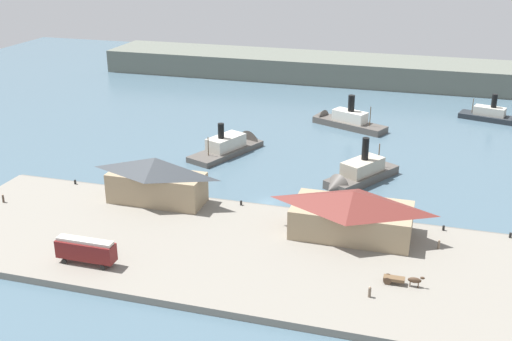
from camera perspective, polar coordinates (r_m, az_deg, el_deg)
name	(u,v)px	position (r m, az deg, el deg)	size (l,w,h in m)	color
ground_plane	(269,202)	(125.44, 1.15, -2.92)	(320.00, 320.00, 0.00)	#476070
quay_promenade	(234,251)	(106.32, -2.02, -7.31)	(110.00, 36.00, 1.20)	gray
seawall_edge	(264,207)	(122.07, 0.71, -3.37)	(110.00, 0.80, 1.00)	#666159
ferry_shed_central_terminal	(156,180)	(122.53, -9.05, -0.82)	(18.97, 7.59, 9.18)	#998466
ferry_shed_west_terminal	(352,213)	(109.92, 8.74, -3.81)	(20.89, 11.38, 8.07)	#998466
street_tram	(86,250)	(103.71, -15.23, -6.95)	(9.84, 2.56, 4.32)	maroon
horse_cart	(402,279)	(97.89, 13.12, -9.62)	(6.02, 1.36, 1.87)	brown
pedestrian_walking_east	(439,245)	(109.68, 16.30, -6.49)	(0.41, 0.41, 1.64)	#6B5B4C
pedestrian_near_west_shed	(370,292)	(94.10, 10.30, -10.83)	(0.44, 0.44, 1.78)	#6B5B4C
pedestrian_by_tram	(3,199)	(131.81, -22.02, -2.39)	(0.42, 0.42, 1.71)	#4C3D33
mooring_post_east	(75,182)	(136.25, -16.13, -1.01)	(0.44, 0.44, 0.90)	black
mooring_post_center_west	(444,228)	(116.30, 16.69, -5.04)	(0.44, 0.44, 0.90)	black
mooring_post_center_east	(241,203)	(121.18, -1.37, -2.97)	(0.44, 0.44, 0.90)	black
mooring_post_west	(510,235)	(117.55, 22.14, -5.48)	(0.44, 0.44, 0.90)	black
ferry_moored_east	(342,120)	(174.55, 7.87, 4.57)	(22.94, 14.09, 10.76)	#514C47
ferry_approaching_west	(356,176)	(135.52, 9.12, -0.46)	(15.30, 20.57, 11.46)	#514C47
ferry_outer_harbor	(234,145)	(153.64, -2.01, 2.32)	(14.59, 23.28, 10.47)	#514C47
ferry_near_quay	(496,116)	(189.85, 21.02, 4.62)	(18.18, 9.55, 9.31)	#23282D
far_headland	(351,69)	(227.37, 8.65, 9.08)	(180.00, 24.00, 8.00)	#60665B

